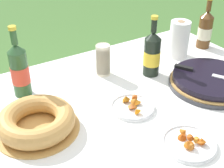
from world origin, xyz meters
The scene contains 12 objects.
garden_table centered at (0.00, 0.00, 0.70)m, with size 1.75×1.09×0.76m.
tablecloth centered at (0.00, 0.00, 0.75)m, with size 1.76×1.10×0.10m.
berry_tart centered at (0.49, -0.10, 0.79)m, with size 0.40×0.40×0.06m.
serving_knife centered at (0.48, -0.07, 0.83)m, with size 0.21×0.34×0.01m.
bundt_cake centered at (-0.33, 0.03, 0.81)m, with size 0.34×0.34×0.08m.
cup_stack centered at (0.11, 0.28, 0.85)m, with size 0.07×0.07×0.16m.
cider_bottle_green centered at (-0.30, 0.31, 0.89)m, with size 0.08×0.08×0.33m.
cider_bottle_amber centered at (0.79, 0.25, 0.88)m, with size 0.08×0.08×0.30m.
juice_bottle_red centered at (0.32, 0.15, 0.88)m, with size 0.08×0.08×0.31m.
snack_plate_near centered at (0.07, -0.05, 0.78)m, with size 0.20×0.20×0.05m.
snack_plate_right centered at (0.11, -0.35, 0.78)m, with size 0.21×0.21×0.05m.
paper_towel_roll centered at (0.58, 0.23, 0.87)m, with size 0.11×0.11×0.21m.
Camera 1 is at (-0.58, -0.94, 1.57)m, focal length 50.00 mm.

